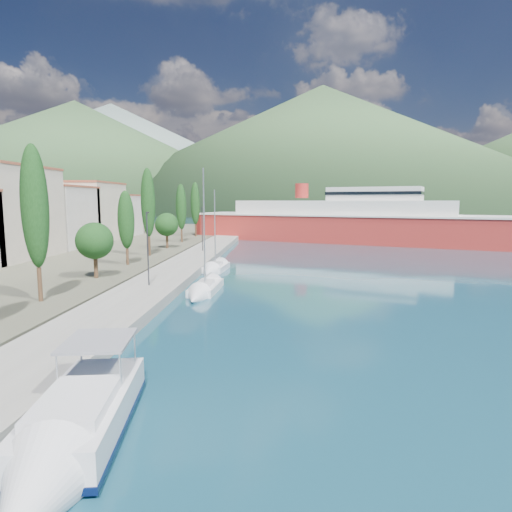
{
  "coord_description": "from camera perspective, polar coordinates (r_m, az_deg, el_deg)",
  "views": [
    {
      "loc": [
        1.93,
        -18.83,
        7.78
      ],
      "look_at": [
        0.0,
        14.0,
        3.5
      ],
      "focal_mm": 30.0,
      "sensor_mm": 36.0,
      "label": 1
    }
  ],
  "objects": [
    {
      "name": "motor_cruiser",
      "position": [
        15.01,
        -23.76,
        -21.98
      ],
      "size": [
        3.91,
        9.59,
        3.44
      ],
      "color": "black",
      "rests_on": "ground"
    },
    {
      "name": "tree_row",
      "position": [
        53.99,
        -15.01,
        5.21
      ],
      "size": [
        3.44,
        64.15,
        11.19
      ],
      "color": "#47301E",
      "rests_on": "land_strip"
    },
    {
      "name": "ferry",
      "position": [
        83.3,
        11.51,
        4.36
      ],
      "size": [
        59.27,
        33.46,
        11.69
      ],
      "color": "#B12924",
      "rests_on": "ground"
    },
    {
      "name": "lamp_posts",
      "position": [
        36.41,
        -14.13,
        1.36
      ],
      "size": [
        0.15,
        48.58,
        6.06
      ],
      "color": "#2D2D33",
      "rests_on": "quay"
    },
    {
      "name": "sailboat_near",
      "position": [
        35.42,
        -7.36,
        -4.87
      ],
      "size": [
        2.41,
        7.9,
        11.25
      ],
      "color": "silver",
      "rests_on": "ground"
    },
    {
      "name": "quay",
      "position": [
        46.73,
        -10.21,
        -1.79
      ],
      "size": [
        5.0,
        88.0,
        0.8
      ],
      "primitive_type": "cube",
      "color": "gray",
      "rests_on": "ground"
    },
    {
      "name": "sailboat_mid",
      "position": [
        46.49,
        -5.83,
        -1.91
      ],
      "size": [
        2.75,
        6.83,
        9.78
      ],
      "color": "silver",
      "rests_on": "ground"
    },
    {
      "name": "hills_near",
      "position": [
        405.08,
        17.54,
        12.94
      ],
      "size": [
        1010.0,
        520.0,
        115.0
      ],
      "color": "#385832",
      "rests_on": "ground"
    },
    {
      "name": "hills_far",
      "position": [
        655.75,
        15.81,
        13.24
      ],
      "size": [
        1480.0,
        900.0,
        180.0
      ],
      "color": "slate",
      "rests_on": "ground"
    },
    {
      "name": "ground",
      "position": [
        139.06,
        2.58,
        4.2
      ],
      "size": [
        1400.0,
        1400.0,
        0.0
      ],
      "primitive_type": "plane",
      "color": "#164254"
    },
    {
      "name": "town_buildings",
      "position": [
        65.29,
        -28.04,
        4.61
      ],
      "size": [
        9.2,
        69.2,
        11.3
      ],
      "color": "beige",
      "rests_on": "land_strip"
    }
  ]
}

